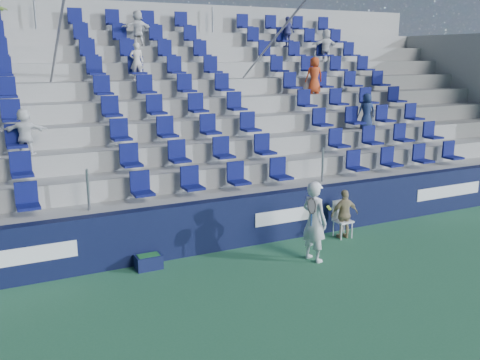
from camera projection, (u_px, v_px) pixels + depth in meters
name	position (u px, v px, depth m)	size (l,w,h in m)	color
ground	(298.00, 302.00, 9.84)	(70.00, 70.00, 0.00)	#2E6B45
sponsor_wall	(226.00, 224.00, 12.45)	(24.00, 0.32, 1.20)	#0E1333
grandstand	(156.00, 131.00, 16.54)	(24.00, 8.17, 6.63)	#969691
tennis_player	(314.00, 221.00, 11.65)	(0.69, 0.73, 1.80)	silver
line_judge_chair	(341.00, 216.00, 13.30)	(0.42, 0.43, 0.92)	white
line_judge	(345.00, 214.00, 13.15)	(0.72, 0.30, 1.23)	tan
ball_bin	(149.00, 261.00, 11.34)	(0.55, 0.36, 0.31)	#10163C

